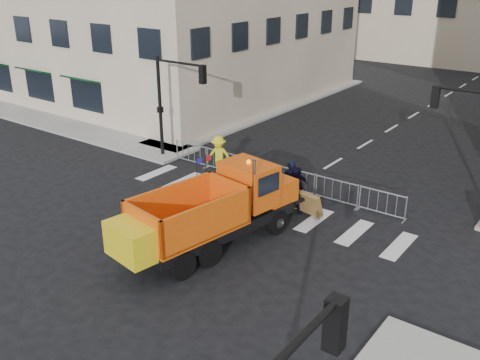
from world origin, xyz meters
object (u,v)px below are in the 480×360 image
Objects in this scene: cop_c at (298,186)px; worker at (219,156)px; cop_a at (290,183)px; plow_truck at (211,210)px; cop_b at (295,189)px.

cop_c is 0.83× the size of worker.
worker is at bearing -45.25° from cop_a.
plow_truck is 4.59m from cop_b.
cop_a is at bearing -43.26° from cop_b.
plow_truck is 5.42× the size of cop_c.
plow_truck reaches higher than cop_c.
plow_truck reaches higher than cop_b.
cop_a reaches higher than cop_c.
plow_truck is 4.51× the size of worker.
cop_c is at bearing -23.07° from worker.
cop_b is at bearing 102.68° from cop_a.
cop_b is at bearing -0.73° from plow_truck.
cop_a is 1.04× the size of cop_b.
cop_b is (0.44, -0.37, -0.04)m from cop_a.
plow_truck reaches higher than cop_a.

